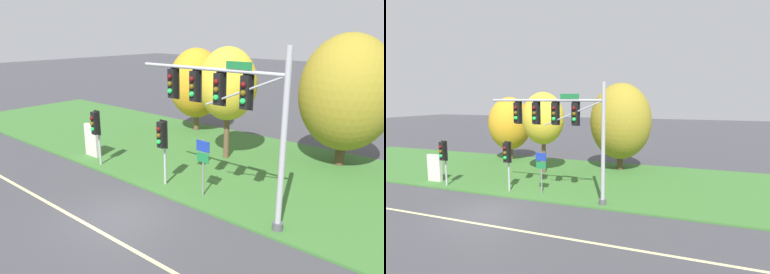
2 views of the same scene
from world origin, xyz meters
TOP-DOWN VIEW (x-y plane):
  - ground_plane at (0.00, 0.00)m, footprint 160.00×160.00m
  - lane_stripe at (0.00, -1.20)m, footprint 36.00×0.16m
  - grass_verge at (0.00, 8.25)m, footprint 48.00×11.50m
  - traffic_signal_mast at (3.13, 3.08)m, footprint 7.08×0.49m
  - pedestrian_signal_near_kerb at (-0.72, 3.29)m, footprint 0.46×0.55m
  - pedestrian_signal_further_along at (-5.40, 2.96)m, footprint 0.46×0.55m
  - route_sign_post at (1.45, 3.64)m, footprint 0.71×0.08m
  - tree_nearest_road at (-6.19, 12.33)m, footprint 4.01×4.01m
  - tree_left_of_mast at (-0.80, 8.59)m, footprint 3.26×3.26m
  - tree_behind_signpost at (4.65, 11.69)m, footprint 4.95×4.95m
  - info_kiosk at (-6.96, 3.72)m, footprint 1.10×0.24m

SIDE VIEW (x-z plane):
  - ground_plane at x=0.00m, z-range 0.00..0.00m
  - lane_stripe at x=0.00m, z-range 0.00..0.01m
  - grass_verge at x=0.00m, z-range 0.00..0.10m
  - info_kiosk at x=-6.96m, z-range 0.09..1.99m
  - route_sign_post at x=1.45m, z-range 0.51..3.12m
  - pedestrian_signal_further_along at x=-5.40m, z-range 0.77..3.82m
  - pedestrian_signal_near_kerb at x=-0.72m, z-range 0.82..4.00m
  - tree_nearest_road at x=-6.19m, z-range 0.57..6.55m
  - tree_behind_signpost at x=4.65m, z-range 0.53..7.61m
  - tree_left_of_mast at x=-0.80m, z-range 1.21..7.53m
  - traffic_signal_mast at x=3.13m, z-range 1.21..7.90m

